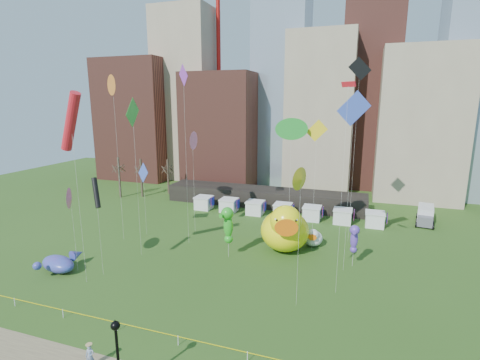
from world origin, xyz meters
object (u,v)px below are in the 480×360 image
(big_duck, at_px, (285,228))
(woman, at_px, (90,356))
(small_duck, at_px, (313,237))
(whale_inflatable, at_px, (59,263))
(box_truck, at_px, (425,215))
(seahorse_green, at_px, (228,222))
(seahorse_purple, at_px, (354,237))
(lamppost, at_px, (117,350))

(big_duck, distance_m, woman, 27.91)
(big_duck, relative_size, small_duck, 2.69)
(whale_inflatable, relative_size, box_truck, 0.93)
(big_duck, height_order, seahorse_green, big_duck)
(seahorse_purple, bearing_deg, whale_inflatable, -157.04)
(seahorse_green, xyz_separation_m, woman, (-2.92, -21.83, -3.80))
(small_duck, relative_size, whale_inflatable, 0.58)
(box_truck, xyz_separation_m, woman, (-29.02, -44.91, -0.46))
(box_truck, bearing_deg, seahorse_green, -130.17)
(seahorse_purple, height_order, lamppost, lamppost)
(seahorse_green, xyz_separation_m, whale_inflatable, (-17.59, -10.06, -3.76))
(seahorse_green, relative_size, whale_inflatable, 1.08)
(big_duck, xyz_separation_m, whale_inflatable, (-24.05, -14.41, -2.18))
(small_duck, xyz_separation_m, woman, (-12.79, -29.05, -0.31))
(big_duck, distance_m, box_truck, 27.19)
(small_duck, distance_m, whale_inflatable, 32.44)
(small_duck, distance_m, woman, 31.75)
(seahorse_purple, bearing_deg, big_duck, 169.59)
(small_duck, bearing_deg, lamppost, -109.15)
(big_duck, xyz_separation_m, lamppost, (-5.44, -27.85, 0.44))
(small_duck, xyz_separation_m, box_truck, (16.23, 15.86, 0.15))
(big_duck, bearing_deg, seahorse_green, -159.56)
(lamppost, distance_m, woman, 5.04)
(big_duck, distance_m, seahorse_purple, 9.08)
(box_truck, distance_m, woman, 53.47)
(lamppost, xyz_separation_m, woman, (-3.94, 1.65, -2.66))
(seahorse_purple, relative_size, whale_inflatable, 0.85)
(small_duck, height_order, box_truck, box_truck)
(seahorse_purple, xyz_separation_m, box_truck, (10.81, 20.70, -2.43))
(seahorse_green, xyz_separation_m, seahorse_purple, (15.29, 2.37, -0.92))
(whale_inflatable, distance_m, box_truck, 54.83)
(whale_inflatable, bearing_deg, woman, -26.39)
(woman, bearing_deg, lamppost, -38.59)
(seahorse_purple, bearing_deg, small_duck, 140.49)
(small_duck, bearing_deg, woman, -116.84)
(seahorse_green, xyz_separation_m, lamppost, (1.02, -23.49, -1.14))
(seahorse_green, distance_m, seahorse_purple, 15.50)
(whale_inflatable, bearing_deg, box_truck, 49.56)
(big_duck, height_order, small_duck, big_duck)
(small_duck, height_order, lamppost, lamppost)
(small_duck, bearing_deg, seahorse_green, -146.89)
(big_duck, relative_size, seahorse_purple, 1.82)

